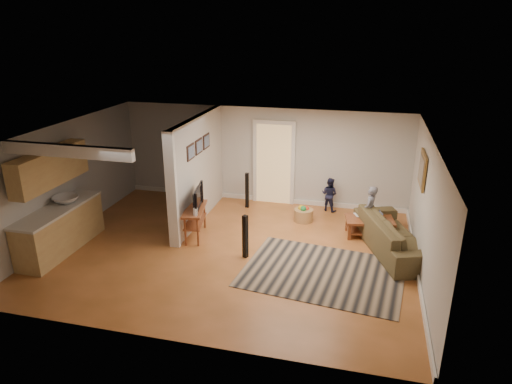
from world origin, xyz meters
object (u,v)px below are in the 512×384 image
at_px(sofa, 392,250).
at_px(toy_basket, 303,214).
at_px(tv_console, 195,211).
at_px(child, 367,235).
at_px(coffee_table, 370,222).
at_px(speaker_right, 247,190).
at_px(toddler, 328,210).
at_px(speaker_left, 245,237).

distance_m(sofa, toy_basket, 2.31).
bearing_deg(tv_console, child, 3.84).
distance_m(coffee_table, speaker_right, 3.25).
xyz_separation_m(coffee_table, tv_console, (-3.75, -0.98, 0.30)).
bearing_deg(sofa, coffee_table, 17.64).
xyz_separation_m(sofa, speaker_right, (-3.58, 1.59, 0.46)).
xyz_separation_m(tv_console, toddler, (2.73, 2.24, -0.62)).
bearing_deg(coffee_table, toddler, 129.12).
relative_size(sofa, coffee_table, 2.15).
height_order(child, toddler, child).
relative_size(coffee_table, toy_basket, 2.47).
height_order(tv_console, toddler, tv_console).
height_order(sofa, tv_console, tv_console).
xyz_separation_m(tv_console, speaker_left, (1.32, -0.66, -0.16)).
xyz_separation_m(toy_basket, child, (1.52, -0.43, -0.17)).
bearing_deg(sofa, tv_console, 74.11).
height_order(sofa, coffee_table, coffee_table).
height_order(coffee_table, speaker_left, speaker_left).
relative_size(speaker_left, speaker_right, 0.99).
distance_m(sofa, speaker_left, 3.13).
height_order(speaker_left, toddler, speaker_left).
distance_m(coffee_table, tv_console, 3.89).
relative_size(coffee_table, toddler, 1.30).
height_order(tv_console, toy_basket, tv_console).
xyz_separation_m(sofa, toy_basket, (-2.04, 1.07, 0.17)).
xyz_separation_m(tv_console, speaker_right, (0.66, 1.95, -0.15)).
bearing_deg(speaker_left, toddler, 88.15).
height_order(sofa, speaker_left, speaker_left).
xyz_separation_m(speaker_right, toddler, (2.07, 0.28, -0.46)).
height_order(coffee_table, tv_console, tv_console).
relative_size(tv_console, speaker_right, 1.23).
bearing_deg(child, speaker_left, -38.78).
xyz_separation_m(tv_console, child, (3.72, 1.00, -0.62)).
distance_m(tv_console, toy_basket, 2.66).
relative_size(sofa, tv_console, 2.14).
bearing_deg(coffee_table, toy_basket, 163.73).
height_order(speaker_left, speaker_right, speaker_right).
relative_size(speaker_left, toy_basket, 2.00).
bearing_deg(speaker_left, sofa, 43.45).
bearing_deg(coffee_table, sofa, -51.56).
xyz_separation_m(coffee_table, child, (-0.03, 0.02, -0.32)).
xyz_separation_m(child, toddler, (-0.99, 1.24, 0.00)).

